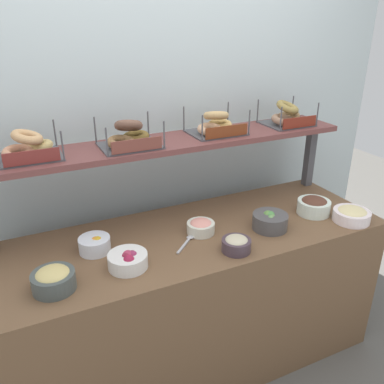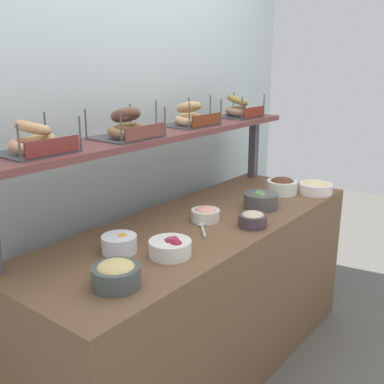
# 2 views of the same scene
# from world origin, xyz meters

# --- Properties ---
(ground_plane) EXTENTS (8.00, 8.00, 0.00)m
(ground_plane) POSITION_xyz_m (0.00, 0.00, 0.00)
(ground_plane) COLOR #595651
(back_wall) EXTENTS (3.22, 0.06, 2.40)m
(back_wall) POSITION_xyz_m (0.00, 0.55, 1.20)
(back_wall) COLOR silver
(back_wall) RESTS_ON ground_plane
(deli_counter) EXTENTS (2.02, 0.70, 0.85)m
(deli_counter) POSITION_xyz_m (0.00, 0.00, 0.42)
(deli_counter) COLOR brown
(deli_counter) RESTS_ON ground_plane
(shelf_riser_right) EXTENTS (0.05, 0.05, 0.40)m
(shelf_riser_right) POSITION_xyz_m (0.95, 0.27, 1.05)
(shelf_riser_right) COLOR #4C4C51
(shelf_riser_right) RESTS_ON deli_counter
(upper_shelf) EXTENTS (1.98, 0.32, 0.03)m
(upper_shelf) POSITION_xyz_m (0.00, 0.27, 1.26)
(upper_shelf) COLOR brown
(upper_shelf) RESTS_ON shelf_riser_left
(bowl_fruit_salad) EXTENTS (0.15, 0.15, 0.08)m
(bowl_fruit_salad) POSITION_xyz_m (-0.51, 0.05, 0.89)
(bowl_fruit_salad) COLOR white
(bowl_fruit_salad) RESTS_ON deli_counter
(bowl_lox_spread) EXTENTS (0.14, 0.14, 0.07)m
(bowl_lox_spread) POSITION_xyz_m (0.03, -0.01, 0.89)
(bowl_lox_spread) COLOR silver
(bowl_lox_spread) RESTS_ON deli_counter
(bowl_tuna_salad) EXTENTS (0.14, 0.14, 0.08)m
(bowl_tuna_salad) POSITION_xyz_m (0.10, -0.23, 0.89)
(bowl_tuna_salad) COLOR #45363F
(bowl_tuna_salad) RESTS_ON deli_counter
(bowl_chocolate_spread) EXTENTS (0.18, 0.18, 0.10)m
(bowl_chocolate_spread) POSITION_xyz_m (0.70, -0.08, 0.90)
(bowl_chocolate_spread) COLOR white
(bowl_chocolate_spread) RESTS_ON deli_counter
(bowl_beet_salad) EXTENTS (0.18, 0.18, 0.08)m
(bowl_beet_salad) POSITION_xyz_m (-0.41, -0.15, 0.89)
(bowl_beet_salad) COLOR white
(bowl_beet_salad) RESTS_ON deli_counter
(bowl_veggie_mix) EXTENTS (0.19, 0.19, 0.10)m
(bowl_veggie_mix) POSITION_xyz_m (0.38, -0.12, 0.90)
(bowl_veggie_mix) COLOR #4D4C4C
(bowl_veggie_mix) RESTS_ON deli_counter
(bowl_hummus) EXTENTS (0.18, 0.18, 0.10)m
(bowl_hummus) POSITION_xyz_m (-0.73, -0.17, 0.90)
(bowl_hummus) COLOR #48504E
(bowl_hummus) RESTS_ON deli_counter
(bowl_egg_salad) EXTENTS (0.20, 0.20, 0.08)m
(bowl_egg_salad) POSITION_xyz_m (0.83, -0.24, 0.89)
(bowl_egg_salad) COLOR white
(bowl_egg_salad) RESTS_ON deli_counter
(serving_spoon_near_plate) EXTENTS (0.14, 0.13, 0.01)m
(serving_spoon_near_plate) POSITION_xyz_m (-0.08, -0.06, 0.86)
(serving_spoon_near_plate) COLOR #B7B7BC
(serving_spoon_near_plate) RESTS_ON deli_counter
(bagel_basket_sesame) EXTENTS (0.28, 0.25, 0.14)m
(bagel_basket_sesame) POSITION_xyz_m (-0.72, 0.28, 1.33)
(bagel_basket_sesame) COLOR #4C4C51
(bagel_basket_sesame) RESTS_ON upper_shelf
(bagel_basket_cinnamon_raisin) EXTENTS (0.29, 0.25, 0.15)m
(bagel_basket_cinnamon_raisin) POSITION_xyz_m (-0.25, 0.25, 1.33)
(bagel_basket_cinnamon_raisin) COLOR #4C4C51
(bagel_basket_cinnamon_raisin) RESTS_ON upper_shelf
(bagel_basket_plain) EXTENTS (0.30, 0.26, 0.14)m
(bagel_basket_plain) POSITION_xyz_m (0.26, 0.28, 1.33)
(bagel_basket_plain) COLOR #4C4C51
(bagel_basket_plain) RESTS_ON upper_shelf
(bagel_basket_everything) EXTENTS (0.28, 0.26, 0.15)m
(bagel_basket_everything) POSITION_xyz_m (0.73, 0.27, 1.33)
(bagel_basket_everything) COLOR #4C4C51
(bagel_basket_everything) RESTS_ON upper_shelf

